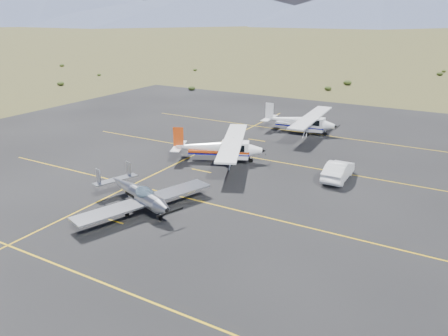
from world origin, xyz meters
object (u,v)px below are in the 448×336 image
Objects in this scene: aircraft_low_wing at (139,194)px; sedan at (338,170)px; aircraft_cessna at (219,147)px; aircraft_plain at (301,121)px.

sedan is (10.40, 12.48, -0.28)m from aircraft_low_wing.
aircraft_cessna reaches higher than aircraft_low_wing.
aircraft_plain reaches higher than aircraft_low_wing.
aircraft_cessna is at bearing 4.16° from sedan.
aircraft_cessna is at bearing 110.80° from aircraft_low_wing.
aircraft_low_wing is at bearing 49.39° from sedan.
sedan is (10.74, 0.94, -0.60)m from aircraft_cessna.
aircraft_low_wing is 24.91m from aircraft_plain.
aircraft_low_wing is 16.25m from sedan.
aircraft_cessna is 2.55× the size of sedan.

